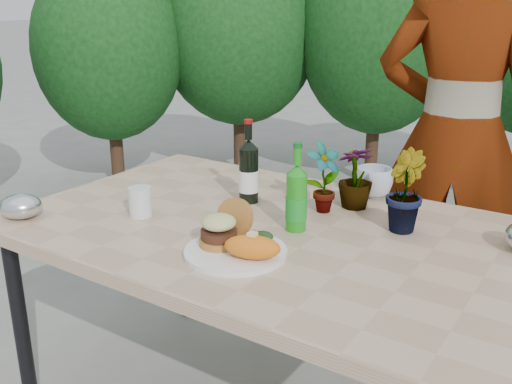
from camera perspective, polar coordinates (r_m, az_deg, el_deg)
The scene contains 16 objects.
patio_table at distance 1.77m, azimuth 1.44°, elevation -5.08°, with size 1.60×1.00×0.75m.
shrub_hedge at distance 3.05m, azimuth 23.42°, elevation 11.74°, with size 6.81×5.07×2.10m.
dinner_plate at distance 1.55m, azimuth -2.06°, elevation -6.02°, with size 0.28×0.28×0.01m, color white.
burger_stack at distance 1.57m, azimuth -3.32°, elevation -3.55°, with size 0.11×0.16×0.11m.
sweet_potato at distance 1.48m, azimuth -0.37°, elevation -5.54°, with size 0.15×0.08×0.06m, color orange.
grilled_veg at distance 1.60m, azimuth 0.37°, elevation -4.36°, with size 0.08×0.05×0.03m.
wine_bottle at distance 1.92m, azimuth -0.74°, elevation 1.99°, with size 0.07×0.07×0.28m.
sparkling_water at distance 1.68m, azimuth 4.06°, elevation -0.69°, with size 0.06×0.06×0.27m.
plastic_cup at distance 1.84m, azimuth -11.50°, elevation -0.96°, with size 0.07×0.07×0.10m, color silver.
seedling_left at distance 1.83m, azimuth 6.78°, elevation 1.41°, with size 0.12×0.08×0.23m, color #27541C.
seedling_mid at distance 1.73m, azimuth 14.52°, elevation 0.12°, with size 0.13×0.11×0.24m, color #1E561D.
seedling_right at distance 1.89m, azimuth 9.95°, elevation 1.47°, with size 0.12×0.12×0.21m, color #23501B.
blue_bowl at distance 2.03m, azimuth 11.69°, elevation 0.96°, with size 0.13×0.13×0.10m, color silver.
foil_packet_left at distance 1.93m, azimuth -22.48°, elevation -1.35°, with size 0.13×0.11×0.08m, color silver.
person at distance 2.40m, azimuth 19.37°, elevation 5.17°, with size 0.65×0.42×1.78m, color #9C704E.
terracotta_pot at distance 4.41m, azimuth -2.83°, elevation 0.97°, with size 0.17×0.17×0.14m.
Camera 1 is at (0.85, -1.37, 1.40)m, focal length 40.00 mm.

